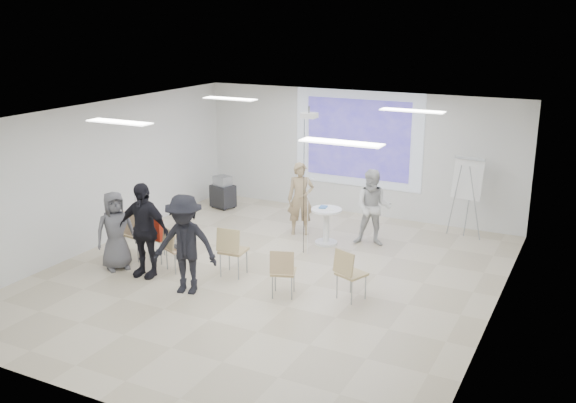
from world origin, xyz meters
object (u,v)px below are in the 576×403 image
at_px(pedestal_table, 326,224).
at_px(audience_outer, 115,226).
at_px(chair_far_left, 134,231).
at_px(audience_left, 143,223).
at_px(chair_center, 231,248).
at_px(player_right, 373,204).
at_px(chair_left_mid, 158,234).
at_px(chair_right_inner, 283,269).
at_px(laptop, 179,247).
at_px(flipchart_easel, 468,179).
at_px(chair_right_far, 349,271).
at_px(player_left, 301,194).
at_px(chair_left_inner, 174,246).
at_px(audience_mid, 185,238).
at_px(av_cart, 223,193).

height_order(pedestal_table, audience_outer, audience_outer).
bearing_deg(chair_far_left, audience_left, -29.28).
height_order(chair_center, audience_outer, audience_outer).
xyz_separation_m(player_right, chair_left_mid, (-3.44, -2.79, -0.33)).
relative_size(chair_left_mid, chair_right_inner, 1.10).
bearing_deg(laptop, chair_center, -146.98).
bearing_deg(pedestal_table, flipchart_easel, 34.83).
distance_m(player_right, chair_left_mid, 4.44).
xyz_separation_m(chair_left_mid, chair_right_far, (4.01, -0.01, -0.03)).
bearing_deg(chair_far_left, chair_left_mid, 22.14).
xyz_separation_m(pedestal_table, flipchart_easel, (2.53, 1.76, 0.87)).
height_order(chair_left_mid, audience_left, audience_left).
distance_m(chair_right_far, audience_outer, 4.54).
height_order(pedestal_table, player_left, player_left).
height_order(player_left, chair_right_inner, player_left).
height_order(pedestal_table, chair_center, chair_center).
bearing_deg(chair_far_left, player_right, 45.96).
relative_size(chair_left_inner, audience_mid, 0.43).
bearing_deg(chair_right_far, player_left, 150.65).
bearing_deg(chair_right_far, laptop, -155.25).
bearing_deg(chair_left_mid, audience_outer, -111.16).
distance_m(chair_left_mid, audience_outer, 0.87).
distance_m(pedestal_table, audience_outer, 4.33).
bearing_deg(laptop, audience_outer, 48.52).
distance_m(player_right, av_cart, 4.42).
xyz_separation_m(player_right, chair_center, (-1.74, -2.83, -0.33)).
height_order(laptop, audience_left, audience_left).
distance_m(chair_left_inner, av_cart, 4.23).
bearing_deg(flipchart_easel, pedestal_table, -136.30).
distance_m(audience_outer, flipchart_easel, 7.37).
height_order(player_right, chair_far_left, player_right).
distance_m(chair_far_left, audience_mid, 2.09).
height_order(chair_left_mid, chair_left_inner, chair_left_mid).
relative_size(chair_far_left, audience_left, 0.48).
xyz_separation_m(player_left, chair_center, (-0.07, -2.79, -0.34)).
height_order(player_right, chair_center, player_right).
bearing_deg(av_cart, chair_left_mid, -61.63).
bearing_deg(chair_left_inner, chair_right_inner, 21.44).
height_order(player_left, av_cart, player_left).
bearing_deg(pedestal_table, audience_mid, -109.39).
bearing_deg(chair_right_far, flipchart_easel, 97.37).
height_order(player_left, audience_left, audience_left).
relative_size(pedestal_table, laptop, 2.55).
bearing_deg(chair_center, flipchart_easel, 45.66).
height_order(chair_left_inner, av_cart, chair_left_inner).
bearing_deg(audience_mid, player_left, 70.10).
height_order(audience_left, audience_outer, audience_left).
bearing_deg(flipchart_easel, chair_left_mid, -131.78).
distance_m(chair_left_inner, chair_center, 1.14).
bearing_deg(flipchart_easel, chair_far_left, -133.66).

